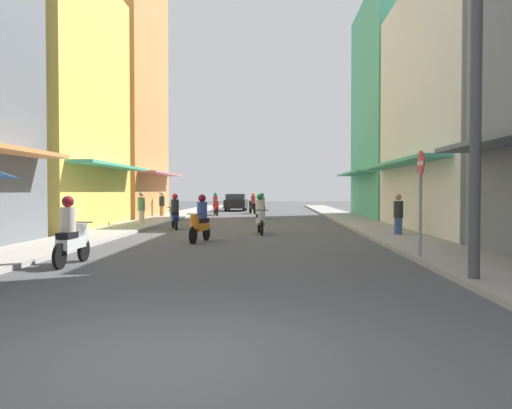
% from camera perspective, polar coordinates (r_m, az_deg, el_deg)
% --- Properties ---
extents(ground_plane, '(114.14, 114.14, 0.00)m').
position_cam_1_polar(ground_plane, '(27.09, -0.23, -2.06)').
color(ground_plane, '#4C4C4F').
extents(sidewalk_left, '(2.18, 59.88, 0.12)m').
position_cam_1_polar(sidewalk_left, '(27.86, -11.65, -1.87)').
color(sidewalk_left, '#ADA89E').
rests_on(sidewalk_left, ground).
extents(sidewalk_right, '(2.18, 59.88, 0.12)m').
position_cam_1_polar(sidewalk_right, '(27.42, 11.37, -1.92)').
color(sidewalk_right, '#9E9991').
rests_on(sidewalk_right, ground).
extents(building_left_mid, '(7.05, 8.92, 11.38)m').
position_cam_1_polar(building_left_mid, '(25.17, -23.50, 10.52)').
color(building_left_mid, '#EFD159').
rests_on(building_left_mid, ground).
extents(building_left_far, '(7.05, 8.93, 15.53)m').
position_cam_1_polar(building_left_far, '(34.53, -16.32, 11.58)').
color(building_left_far, '#D88C4C').
rests_on(building_left_far, ground).
extents(building_right_mid, '(7.05, 11.52, 10.28)m').
position_cam_1_polar(building_right_mid, '(22.95, 24.19, 10.02)').
color(building_right_mid, silver).
rests_on(building_right_mid, ground).
extents(building_right_far, '(7.05, 9.88, 13.57)m').
position_cam_1_polar(building_right_far, '(33.65, 16.98, 10.15)').
color(building_right_far, '#4CB28C').
rests_on(building_right_far, ground).
extents(motorbike_white, '(0.55, 1.81, 1.58)m').
position_cam_1_polar(motorbike_white, '(12.28, -19.95, -3.16)').
color(motorbike_white, black).
rests_on(motorbike_white, ground).
extents(motorbike_blue, '(0.73, 1.75, 1.58)m').
position_cam_1_polar(motorbike_blue, '(22.85, -9.11, -0.97)').
color(motorbike_blue, black).
rests_on(motorbike_blue, ground).
extents(motorbike_silver, '(0.55, 1.81, 1.58)m').
position_cam_1_polar(motorbike_silver, '(20.04, 0.48, -1.30)').
color(motorbike_silver, black).
rests_on(motorbike_silver, ground).
extents(motorbike_red, '(0.66, 1.77, 1.58)m').
position_cam_1_polar(motorbike_red, '(35.50, -4.52, -0.08)').
color(motorbike_red, black).
rests_on(motorbike_red, ground).
extents(motorbike_green, '(0.60, 1.79, 1.58)m').
position_cam_1_polar(motorbike_green, '(30.56, 0.62, -0.33)').
color(motorbike_green, black).
rests_on(motorbike_green, ground).
extents(motorbike_black, '(0.72, 1.75, 1.58)m').
position_cam_1_polar(motorbike_black, '(37.69, -0.38, 0.02)').
color(motorbike_black, black).
rests_on(motorbike_black, ground).
extents(motorbike_orange, '(0.63, 1.79, 1.58)m').
position_cam_1_polar(motorbike_orange, '(16.94, -6.25, -1.82)').
color(motorbike_orange, black).
rests_on(motorbike_orange, ground).
extents(parked_car, '(1.79, 4.11, 1.45)m').
position_cam_1_polar(parked_car, '(43.50, -2.24, 0.26)').
color(parked_car, black).
rests_on(parked_car, ground).
extents(pedestrian_far, '(0.34, 0.34, 1.58)m').
position_cam_1_polar(pedestrian_far, '(19.10, 15.65, -1.24)').
color(pedestrian_far, '#334C8C').
rests_on(pedestrian_far, ground).
extents(pedestrian_foreground, '(0.34, 0.34, 1.64)m').
position_cam_1_polar(pedestrian_foreground, '(24.87, -12.71, -0.52)').
color(pedestrian_foreground, beige).
rests_on(pedestrian_foreground, ground).
extents(pedestrian_midway, '(0.44, 0.44, 1.69)m').
position_cam_1_polar(pedestrian_midway, '(32.79, -10.49, 0.20)').
color(pedestrian_midway, '#BF8C3F').
rests_on(pedestrian_midway, ground).
extents(utility_pole, '(0.20, 1.20, 6.81)m').
position_cam_1_polar(utility_pole, '(10.05, 23.40, 11.69)').
color(utility_pole, '#4C4C4F').
rests_on(utility_pole, ground).
extents(street_sign_no_entry, '(0.07, 0.60, 2.65)m').
position_cam_1_polar(street_sign_no_entry, '(12.74, 17.93, 1.58)').
color(street_sign_no_entry, gray).
rests_on(street_sign_no_entry, ground).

